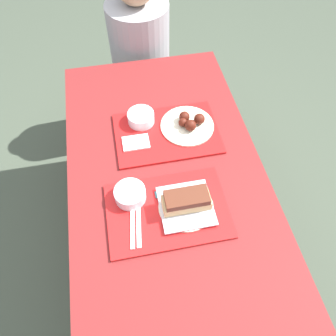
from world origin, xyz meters
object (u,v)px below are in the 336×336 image
at_px(tray_near, 167,211).
at_px(person_seated_across, 139,37).
at_px(brisket_sandwich_plate, 186,203).
at_px(wings_plate_far, 189,123).
at_px(bowl_coleslaw_far, 141,117).
at_px(bowl_coleslaw_near, 130,194).
at_px(tray_far, 167,133).

relative_size(tray_near, person_seated_across, 0.67).
distance_m(brisket_sandwich_plate, wings_plate_far, 0.41).
height_order(tray_near, bowl_coleslaw_far, bowl_coleslaw_far).
distance_m(tray_near, bowl_coleslaw_far, 0.46).
bearing_deg(tray_near, bowl_coleslaw_near, 148.51).
height_order(bowl_coleslaw_far, wings_plate_far, wings_plate_far).
xyz_separation_m(bowl_coleslaw_near, bowl_coleslaw_far, (0.10, 0.38, 0.00)).
height_order(brisket_sandwich_plate, person_seated_across, person_seated_across).
relative_size(bowl_coleslaw_far, wings_plate_far, 0.50).
bearing_deg(tray_far, person_seated_across, 91.34).
relative_size(tray_far, brisket_sandwich_plate, 2.19).
distance_m(bowl_coleslaw_near, person_seated_across, 1.07).
bearing_deg(bowl_coleslaw_near, wings_plate_far, 46.44).
relative_size(tray_far, person_seated_across, 0.67).
xyz_separation_m(tray_near, bowl_coleslaw_far, (-0.03, 0.46, 0.03)).
bearing_deg(bowl_coleslaw_far, wings_plate_far, -18.38).
distance_m(tray_near, person_seated_across, 1.13).
xyz_separation_m(tray_far, brisket_sandwich_plate, (0.00, -0.38, 0.04)).
bearing_deg(person_seated_across, wings_plate_far, -80.80).
bearing_deg(brisket_sandwich_plate, bowl_coleslaw_near, 157.79).
height_order(tray_near, person_seated_across, person_seated_across).
height_order(tray_near, tray_far, same).
bearing_deg(wings_plate_far, bowl_coleslaw_near, -133.56).
distance_m(bowl_coleslaw_near, wings_plate_far, 0.43).
relative_size(tray_far, bowl_coleslaw_far, 3.82).
height_order(tray_far, brisket_sandwich_plate, brisket_sandwich_plate).
distance_m(tray_far, bowl_coleslaw_near, 0.36).
bearing_deg(bowl_coleslaw_near, person_seated_across, 80.29).
distance_m(tray_near, wings_plate_far, 0.43).
xyz_separation_m(tray_far, bowl_coleslaw_near, (-0.20, -0.30, 0.03)).
xyz_separation_m(wings_plate_far, person_seated_across, (-0.12, 0.74, -0.04)).
height_order(brisket_sandwich_plate, bowl_coleslaw_far, brisket_sandwich_plate).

